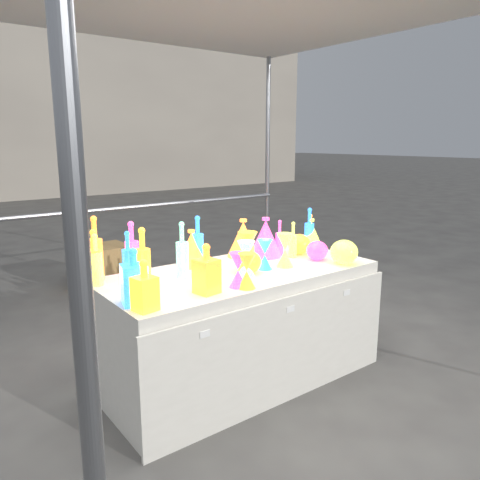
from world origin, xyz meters
TOP-DOWN VIEW (x-y plane):
  - ground at (0.00, 0.00)m, footprint 80.00×80.00m
  - display_table at (0.00, -0.01)m, footprint 1.84×0.83m
  - background_building at (4.00, 14.00)m, footprint 14.00×6.00m
  - cardboard_box_closed at (0.02, 2.57)m, footprint 0.62×0.47m
  - cardboard_box_flat at (0.97, 2.33)m, footprint 0.79×0.63m
  - bottle_0 at (-0.85, 0.27)m, footprint 0.09×0.09m
  - bottle_1 at (-0.67, 0.22)m, footprint 0.09×0.09m
  - bottle_2 at (-0.81, 0.35)m, footprint 0.11×0.11m
  - bottle_3 at (-0.60, 0.32)m, footprint 0.11×0.11m
  - bottle_4 at (-0.85, 0.25)m, footprint 0.09×0.09m
  - bottle_5 at (-0.38, 0.07)m, footprint 0.09×0.09m
  - bottle_6 at (-0.64, 0.08)m, footprint 0.10×0.10m
  - bottle_7 at (-0.14, 0.28)m, footprint 0.09×0.09m
  - decanter_0 at (-0.81, -0.30)m, footprint 0.12×0.12m
  - decanter_1 at (-0.42, -0.26)m, footprint 0.13×0.13m
  - decanter_2 at (-0.81, -0.18)m, footprint 0.15×0.15m
  - hourglass_0 at (-0.20, -0.32)m, footprint 0.12×0.12m
  - hourglass_1 at (-0.22, -0.28)m, footprint 0.12×0.12m
  - hourglass_2 at (0.29, -0.11)m, footprint 0.12×0.12m
  - hourglass_3 at (-0.05, -0.13)m, footprint 0.15×0.15m
  - hourglass_4 at (0.04, -0.03)m, footprint 0.16×0.16m
  - hourglass_5 at (0.14, -0.08)m, footprint 0.10×0.10m
  - globe_0 at (-0.00, -0.09)m, footprint 0.18×0.18m
  - globe_1 at (0.65, -0.30)m, footprint 0.22×0.22m
  - globe_2 at (0.62, 0.09)m, footprint 0.22×0.22m
  - globe_3 at (0.59, -0.12)m, footprint 0.16×0.16m
  - lampshade_0 at (0.24, 0.28)m, footprint 0.30×0.30m
  - lampshade_1 at (-0.19, 0.28)m, footprint 0.24×0.24m
  - lampshade_2 at (0.37, 0.19)m, footprint 0.29×0.29m
  - lampshade_3 at (0.78, 0.13)m, footprint 0.24×0.24m
  - bottle_8 at (0.77, 0.14)m, footprint 0.09×0.09m
  - bottle_9 at (0.86, 0.22)m, footprint 0.07×0.07m
  - bottle_10 at (0.47, 0.14)m, footprint 0.07×0.07m
  - bottle_11 at (0.51, 0.04)m, footprint 0.07×0.07m

SIDE VIEW (x-z plane):
  - ground at x=0.00m, z-range 0.00..0.00m
  - cardboard_box_flat at x=0.97m, z-range 0.00..0.06m
  - cardboard_box_closed at x=0.02m, z-range 0.00..0.44m
  - display_table at x=0.00m, z-range 0.00..0.75m
  - globe_3 at x=0.59m, z-range 0.75..0.87m
  - globe_0 at x=0.00m, z-range 0.75..0.88m
  - globe_2 at x=0.62m, z-range 0.75..0.88m
  - globe_1 at x=0.65m, z-range 0.75..0.90m
  - hourglass_5 at x=0.14m, z-range 0.75..0.95m
  - hourglass_1 at x=-0.22m, z-range 0.75..0.95m
  - hourglass_0 at x=-0.20m, z-range 0.75..0.95m
  - hourglass_3 at x=-0.05m, z-range 0.75..0.97m
  - hourglass_2 at x=0.29m, z-range 0.75..0.97m
  - lampshade_3 at x=0.78m, z-range 0.75..0.99m
  - lampshade_1 at x=-0.19m, z-range 0.75..1.00m
  - hourglass_4 at x=0.04m, z-range 0.75..1.00m
  - bottle_9 at x=0.86m, z-range 0.75..1.01m
  - bottle_11 at x=0.51m, z-range 0.75..1.01m
  - decanter_0 at x=-0.81m, z-range 0.75..1.01m
  - bottle_10 at x=0.47m, z-range 0.75..1.01m
  - lampshade_0 at x=0.24m, z-range 0.75..1.02m
  - decanter_1 at x=-0.42m, z-range 0.75..1.03m
  - lampshade_2 at x=0.37m, z-range 0.75..1.03m
  - decanter_2 at x=-0.81m, z-range 0.75..1.05m
  - bottle_1 at x=-0.67m, z-range 0.75..1.05m
  - bottle_4 at x=-0.85m, z-range 0.75..1.06m
  - bottle_8 at x=0.77m, z-range 0.75..1.08m
  - bottle_0 at x=-0.85m, z-range 0.75..1.08m
  - bottle_7 at x=-0.14m, z-range 0.75..1.09m
  - bottle_3 at x=-0.60m, z-range 0.75..1.09m
  - bottle_6 at x=-0.64m, z-range 0.75..1.09m
  - bottle_5 at x=-0.38m, z-range 0.75..1.10m
  - bottle_2 at x=-0.81m, z-range 0.75..1.14m
  - background_building at x=4.00m, z-range 0.00..6.00m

